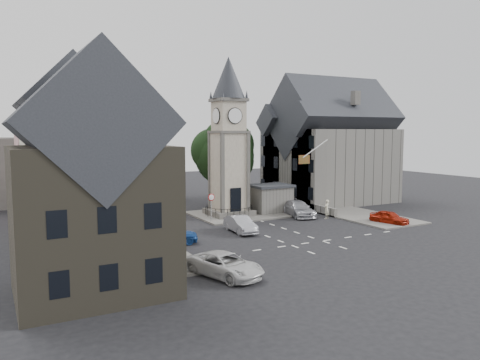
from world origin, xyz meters
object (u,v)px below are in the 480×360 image
car_east_red (389,217)px  pedestrian (327,209)px  stone_shelter (271,199)px  car_west_blue (168,235)px  clock_tower (229,138)px

car_east_red → pedestrian: pedestrian is taller
stone_shelter → car_west_blue: stone_shelter is taller
clock_tower → pedestrian: bearing=-36.8°
car_west_blue → pedestrian: pedestrian is taller
clock_tower → stone_shelter: 8.15m
pedestrian → clock_tower: bearing=-60.0°
car_west_blue → pedestrian: size_ratio=2.37×
car_west_blue → car_east_red: car_west_blue is taller
clock_tower → pedestrian: size_ratio=8.46×
car_east_red → pedestrian: (-3.50, 5.00, 0.33)m
stone_shelter → pedestrian: size_ratio=2.24×
stone_shelter → car_west_blue: 16.68m
car_west_blue → car_east_red: (21.23, -2.35, -0.15)m
clock_tower → pedestrian: 12.29m
car_east_red → car_west_blue: bearing=159.2°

